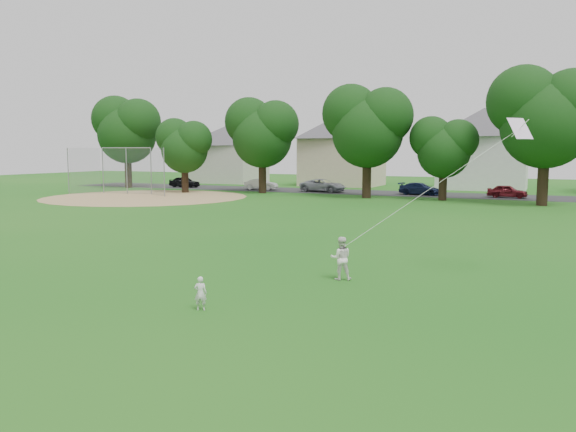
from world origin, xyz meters
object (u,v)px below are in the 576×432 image
at_px(baseball_backstop, 124,171).
at_px(kite, 430,189).
at_px(toddler, 200,293).
at_px(older_boy, 341,258).

bearing_deg(baseball_backstop, kite, -35.63).
relative_size(toddler, baseball_backstop, 0.09).
relative_size(older_boy, baseball_backstop, 0.14).
height_order(older_boy, kite, kite).
xyz_separation_m(older_boy, baseball_backstop, (-31.05, 25.26, 1.52)).
relative_size(kite, baseball_backstop, 0.67).
bearing_deg(older_boy, kite, -177.56).
distance_m(toddler, baseball_backstop, 41.78).
bearing_deg(older_boy, toddler, 42.69).
xyz_separation_m(older_boy, kite, (2.49, 1.23, 2.20)).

